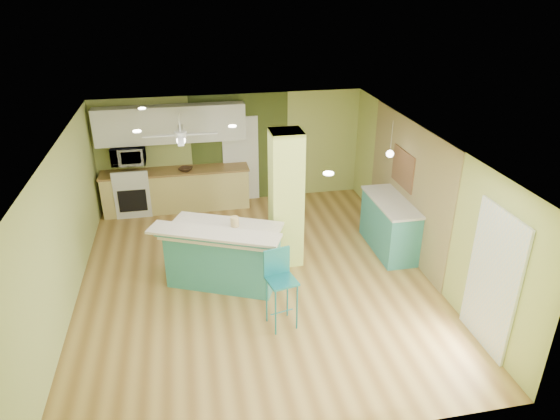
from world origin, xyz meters
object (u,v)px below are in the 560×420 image
object	(u,v)px
side_counter	(390,225)
fruit_bowl	(186,169)
canister	(235,222)
peninsula	(224,254)
bar_stool	(280,276)

from	to	relation	value
side_counter	fruit_bowl	xyz separation A→B (m)	(-3.77, 2.58, 0.46)
fruit_bowl	canister	bearing A→B (deg)	-75.88
peninsula	canister	world-z (taller)	canister
peninsula	bar_stool	bearing A→B (deg)	-37.28
fruit_bowl	canister	size ratio (longest dim) A/B	1.74
peninsula	fruit_bowl	xyz separation A→B (m)	(-0.53, 3.08, 0.44)
peninsula	bar_stool	distance (m)	1.53
peninsula	fruit_bowl	world-z (taller)	peninsula
peninsula	canister	xyz separation A→B (m)	(0.22, 0.09, 0.55)
canister	side_counter	bearing A→B (deg)	7.74
canister	bar_stool	bearing A→B (deg)	-70.59
bar_stool	side_counter	distance (m)	3.12
fruit_bowl	canister	xyz separation A→B (m)	(0.75, -2.99, 0.11)
fruit_bowl	canister	distance (m)	3.09
side_counter	fruit_bowl	bearing A→B (deg)	145.59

